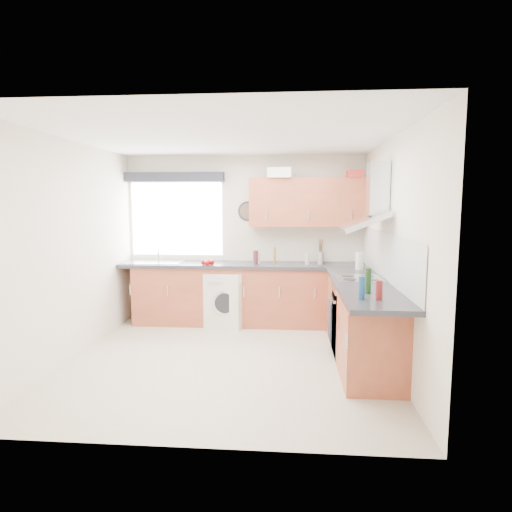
# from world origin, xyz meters

# --- Properties ---
(ground_plane) EXTENTS (3.60, 3.60, 0.00)m
(ground_plane) POSITION_xyz_m (0.00, 0.00, 0.00)
(ground_plane) COLOR beige
(ceiling) EXTENTS (3.60, 3.60, 0.02)m
(ceiling) POSITION_xyz_m (0.00, 0.00, 2.50)
(ceiling) COLOR white
(ceiling) RESTS_ON wall_back
(wall_back) EXTENTS (3.60, 0.02, 2.50)m
(wall_back) POSITION_xyz_m (0.00, 1.80, 1.25)
(wall_back) COLOR silver
(wall_back) RESTS_ON ground_plane
(wall_front) EXTENTS (3.60, 0.02, 2.50)m
(wall_front) POSITION_xyz_m (0.00, -1.80, 1.25)
(wall_front) COLOR silver
(wall_front) RESTS_ON ground_plane
(wall_left) EXTENTS (0.02, 3.60, 2.50)m
(wall_left) POSITION_xyz_m (-1.80, 0.00, 1.25)
(wall_left) COLOR silver
(wall_left) RESTS_ON ground_plane
(wall_right) EXTENTS (0.02, 3.60, 2.50)m
(wall_right) POSITION_xyz_m (1.80, 0.00, 1.25)
(wall_right) COLOR silver
(wall_right) RESTS_ON ground_plane
(window) EXTENTS (1.40, 0.02, 1.10)m
(window) POSITION_xyz_m (-1.05, 1.79, 1.55)
(window) COLOR silver
(window) RESTS_ON wall_back
(window_blind) EXTENTS (1.50, 0.18, 0.14)m
(window_blind) POSITION_xyz_m (-1.05, 1.70, 2.18)
(window_blind) COLOR #22232C
(window_blind) RESTS_ON wall_back
(splashback) EXTENTS (0.01, 3.00, 0.54)m
(splashback) POSITION_xyz_m (1.79, 0.30, 1.18)
(splashback) COLOR white
(splashback) RESTS_ON wall_right
(base_cab_back) EXTENTS (3.00, 0.58, 0.86)m
(base_cab_back) POSITION_xyz_m (-0.10, 1.51, 0.43)
(base_cab_back) COLOR brown
(base_cab_back) RESTS_ON ground_plane
(base_cab_corner) EXTENTS (0.60, 0.60, 0.86)m
(base_cab_corner) POSITION_xyz_m (1.50, 1.50, 0.43)
(base_cab_corner) COLOR brown
(base_cab_corner) RESTS_ON ground_plane
(base_cab_right) EXTENTS (0.58, 2.10, 0.86)m
(base_cab_right) POSITION_xyz_m (1.51, 0.15, 0.43)
(base_cab_right) COLOR brown
(base_cab_right) RESTS_ON ground_plane
(worktop_back) EXTENTS (3.60, 0.62, 0.05)m
(worktop_back) POSITION_xyz_m (0.00, 1.50, 0.89)
(worktop_back) COLOR #26272C
(worktop_back) RESTS_ON base_cab_back
(worktop_right) EXTENTS (0.62, 2.42, 0.05)m
(worktop_right) POSITION_xyz_m (1.50, 0.00, 0.89)
(worktop_right) COLOR #26272C
(worktop_right) RESTS_ON base_cab_right
(sink) EXTENTS (0.84, 0.46, 0.10)m
(sink) POSITION_xyz_m (-1.33, 1.50, 0.95)
(sink) COLOR silver
(sink) RESTS_ON worktop_back
(oven) EXTENTS (0.56, 0.58, 0.85)m
(oven) POSITION_xyz_m (1.50, 0.30, 0.42)
(oven) COLOR black
(oven) RESTS_ON ground_plane
(hob_plate) EXTENTS (0.52, 0.52, 0.01)m
(hob_plate) POSITION_xyz_m (1.50, 0.30, 0.92)
(hob_plate) COLOR silver
(hob_plate) RESTS_ON worktop_right
(extractor_hood) EXTENTS (0.52, 0.78, 0.66)m
(extractor_hood) POSITION_xyz_m (1.60, 0.30, 1.77)
(extractor_hood) COLOR silver
(extractor_hood) RESTS_ON wall_right
(upper_cabinets) EXTENTS (1.70, 0.35, 0.70)m
(upper_cabinets) POSITION_xyz_m (0.95, 1.62, 1.80)
(upper_cabinets) COLOR brown
(upper_cabinets) RESTS_ON wall_back
(washing_machine) EXTENTS (0.65, 0.64, 0.79)m
(washing_machine) POSITION_xyz_m (-0.21, 1.40, 0.39)
(washing_machine) COLOR silver
(washing_machine) RESTS_ON ground_plane
(wall_clock) EXTENTS (0.30, 0.04, 0.30)m
(wall_clock) POSITION_xyz_m (0.05, 1.78, 1.67)
(wall_clock) COLOR #22232C
(wall_clock) RESTS_ON wall_back
(casserole) EXTENTS (0.37, 0.29, 0.14)m
(casserole) POSITION_xyz_m (0.55, 1.52, 2.22)
(casserole) COLOR silver
(casserole) RESTS_ON upper_cabinets
(storage_box) EXTENTS (0.23, 0.20, 0.10)m
(storage_box) POSITION_xyz_m (1.60, 1.52, 2.20)
(storage_box) COLOR red
(storage_box) RESTS_ON upper_cabinets
(utensil_pot) EXTENTS (0.12, 0.12, 0.14)m
(utensil_pot) POSITION_xyz_m (1.15, 1.70, 0.98)
(utensil_pot) COLOR gray
(utensil_pot) RESTS_ON worktop_back
(kitchen_roll) EXTENTS (0.13, 0.13, 0.23)m
(kitchen_roll) POSITION_xyz_m (1.62, 1.05, 1.02)
(kitchen_roll) COLOR silver
(kitchen_roll) RESTS_ON worktop_right
(tomato_cluster) EXTENTS (0.19, 0.19, 0.07)m
(tomato_cluster) POSITION_xyz_m (-0.48, 1.30, 0.95)
(tomato_cluster) COLOR #A40404
(tomato_cluster) RESTS_ON worktop_back
(jar_0) EXTENTS (0.07, 0.07, 0.16)m
(jar_0) POSITION_xyz_m (0.23, 1.46, 0.99)
(jar_0) COLOR #ABA292
(jar_0) RESTS_ON worktop_back
(jar_1) EXTENTS (0.07, 0.07, 0.17)m
(jar_1) POSITION_xyz_m (1.13, 1.50, 0.99)
(jar_1) COLOR gray
(jar_1) RESTS_ON worktop_back
(jar_2) EXTENTS (0.05, 0.05, 0.16)m
(jar_2) POSITION_xyz_m (0.20, 1.40, 0.99)
(jar_2) COLOR #531D27
(jar_2) RESTS_ON worktop_back
(jar_3) EXTENTS (0.07, 0.07, 0.20)m
(jar_3) POSITION_xyz_m (0.20, 1.44, 1.01)
(jar_3) COLOR #542211
(jar_3) RESTS_ON worktop_back
(jar_4) EXTENTS (0.04, 0.04, 0.24)m
(jar_4) POSITION_xyz_m (0.47, 1.55, 1.03)
(jar_4) COLOR olive
(jar_4) RESTS_ON worktop_back
(jar_5) EXTENTS (0.05, 0.05, 0.09)m
(jar_5) POSITION_xyz_m (1.13, 1.59, 0.96)
(jar_5) COLOR brown
(jar_5) RESTS_ON worktop_back
(jar_6) EXTENTS (0.07, 0.07, 0.14)m
(jar_6) POSITION_xyz_m (0.95, 1.48, 0.98)
(jar_6) COLOR #AFA795
(jar_6) RESTS_ON worktop_back
(bottle_0) EXTENTS (0.06, 0.06, 0.21)m
(bottle_0) POSITION_xyz_m (1.35, -0.79, 1.02)
(bottle_0) COLOR navy
(bottle_0) RESTS_ON worktop_right
(bottle_1) EXTENTS (0.06, 0.06, 0.25)m
(bottle_1) POSITION_xyz_m (1.45, -0.53, 1.04)
(bottle_1) COLOR #143713
(bottle_1) RESTS_ON worktop_right
(bottle_2) EXTENTS (0.06, 0.06, 0.18)m
(bottle_2) POSITION_xyz_m (1.50, -0.81, 1.00)
(bottle_2) COLOR maroon
(bottle_2) RESTS_ON worktop_right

